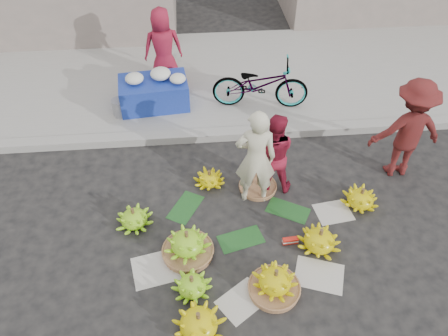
{
  "coord_description": "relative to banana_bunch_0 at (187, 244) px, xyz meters",
  "views": [
    {
      "loc": [
        -0.69,
        -4.15,
        5.14
      ],
      "look_at": [
        -0.28,
        0.61,
        0.7
      ],
      "focal_mm": 35.0,
      "sensor_mm": 36.0,
      "label": 1
    }
  ],
  "objects": [
    {
      "name": "vendor_cream",
      "position": [
        1.07,
        1.01,
        0.63
      ],
      "size": [
        0.65,
        0.46,
        1.69
      ],
      "primitive_type": "imported",
      "rotation": [
        0.0,
        0.0,
        3.05
      ],
      "color": "beige",
      "rests_on": "ground"
    },
    {
      "name": "banana_bunch_5",
      "position": [
        2.72,
        0.7,
        -0.06
      ],
      "size": [
        0.61,
        0.61,
        0.36
      ],
      "rotation": [
        0.0,
        0.0,
        0.08
      ],
      "color": "yellow",
      "rests_on": "ground"
    },
    {
      "name": "vendor_red",
      "position": [
        1.38,
        1.24,
        0.5
      ],
      "size": [
        0.75,
        0.61,
        1.41
      ],
      "primitive_type": "imported",
      "rotation": [
        0.0,
        0.0,
        3.02
      ],
      "color": "maroon",
      "rests_on": "ground"
    },
    {
      "name": "banana_bunch_7",
      "position": [
        0.39,
        1.37,
        -0.08
      ],
      "size": [
        0.52,
        0.52,
        0.31
      ],
      "rotation": [
        0.0,
        0.0,
        0.11
      ],
      "color": "yellow",
      "rests_on": "ground"
    },
    {
      "name": "banana_bunch_0",
      "position": [
        0.0,
        0.0,
        0.0
      ],
      "size": [
        0.72,
        0.72,
        0.48
      ],
      "rotation": [
        0.0,
        0.0,
        -0.08
      ],
      "color": "brown",
      "rests_on": "ground"
    },
    {
      "name": "banana_bunch_1",
      "position": [
        0.04,
        -0.61,
        -0.07
      ],
      "size": [
        0.67,
        0.67,
        0.33
      ],
      "rotation": [
        0.0,
        0.0,
        0.37
      ],
      "color": "#6ABC1A",
      "rests_on": "ground"
    },
    {
      "name": "curb",
      "position": [
        0.88,
        2.58,
        -0.14
      ],
      "size": [
        40.0,
        0.25,
        0.15
      ],
      "primitive_type": "cube",
      "color": "gray",
      "rests_on": "ground"
    },
    {
      "name": "man_striped",
      "position": [
        3.57,
        1.43,
        0.67
      ],
      "size": [
        1.15,
        0.67,
        1.77
      ],
      "primitive_type": "imported",
      "rotation": [
        0.0,
        0.0,
        3.13
      ],
      "color": "maroon",
      "rests_on": "ground"
    },
    {
      "name": "banana_bunch_6",
      "position": [
        -0.79,
        0.61,
        -0.06
      ],
      "size": [
        0.67,
        0.67,
        0.35
      ],
      "rotation": [
        0.0,
        0.0,
        0.26
      ],
      "color": "#6ABC1A",
      "rests_on": "ground"
    },
    {
      "name": "sidewalk",
      "position": [
        0.88,
        4.68,
        -0.15
      ],
      "size": [
        40.0,
        4.0,
        0.12
      ],
      "primitive_type": "cube",
      "color": "gray",
      "rests_on": "ground"
    },
    {
      "name": "banana_leaves",
      "position": [
        0.78,
        0.58,
        -0.21
      ],
      "size": [
        2.0,
        1.0,
        0.0
      ],
      "primitive_type": null,
      "color": "#17461C",
      "rests_on": "ground"
    },
    {
      "name": "banana_bunch_2",
      "position": [
        0.11,
        -1.17,
        -0.03
      ],
      "size": [
        0.69,
        0.69,
        0.4
      ],
      "rotation": [
        0.0,
        0.0,
        0.07
      ],
      "color": "yellow",
      "rests_on": "ground"
    },
    {
      "name": "ground",
      "position": [
        0.88,
        0.38,
        -0.21
      ],
      "size": [
        80.0,
        80.0,
        0.0
      ],
      "primitive_type": "plane",
      "color": "black",
      "rests_on": "ground"
    },
    {
      "name": "banana_bunch_3",
      "position": [
        1.12,
        -0.7,
        -0.01
      ],
      "size": [
        0.75,
        0.75,
        0.46
      ],
      "rotation": [
        0.0,
        0.0,
        0.32
      ],
      "color": "brown",
      "rests_on": "ground"
    },
    {
      "name": "flower_table",
      "position": [
        -0.54,
        3.6,
        0.22
      ],
      "size": [
        1.39,
        0.95,
        0.76
      ],
      "rotation": [
        0.0,
        0.0,
        0.1
      ],
      "color": "navy",
      "rests_on": "sidewalk"
    },
    {
      "name": "bicycle",
      "position": [
        1.51,
        3.4,
        0.4
      ],
      "size": [
        0.88,
        1.92,
        0.97
      ],
      "primitive_type": "imported",
      "rotation": [
        0.0,
        0.0,
        1.44
      ],
      "color": "gray",
      "rests_on": "sidewalk"
    },
    {
      "name": "banana_bunch_4",
      "position": [
        1.88,
        -0.05,
        -0.04
      ],
      "size": [
        0.81,
        0.81,
        0.38
      ],
      "rotation": [
        0.0,
        0.0,
        0.41
      ],
      "color": "yellow",
      "rests_on": "ground"
    },
    {
      "name": "newspaper_scatter",
      "position": [
        0.88,
        -0.42,
        -0.21
      ],
      "size": [
        3.2,
        1.8,
        0.0
      ],
      "primitive_type": null,
      "color": "beige",
      "rests_on": "ground"
    },
    {
      "name": "flower_vendor",
      "position": [
        -0.34,
        4.43,
        0.72
      ],
      "size": [
        0.85,
        0.62,
        1.61
      ],
      "primitive_type": "imported",
      "rotation": [
        0.0,
        0.0,
        3.28
      ],
      "color": "maroon",
      "rests_on": "sidewalk"
    },
    {
      "name": "incense_stack",
      "position": [
        1.49,
        0.06,
        -0.16
      ],
      "size": [
        0.23,
        0.09,
        0.09
      ],
      "primitive_type": "cube",
      "rotation": [
        0.0,
        0.0,
        0.07
      ],
      "color": "red",
      "rests_on": "ground"
    },
    {
      "name": "basket_spare",
      "position": [
        1.18,
        1.2,
        -0.18
      ],
      "size": [
        0.69,
        0.69,
        0.07
      ],
      "primitive_type": "cylinder",
      "rotation": [
        0.0,
        0.0,
        0.17
      ],
      "color": "brown",
      "rests_on": "ground"
    },
    {
      "name": "grey_bucket",
      "position": [
        -1.21,
        3.32,
        0.07
      ],
      "size": [
        0.29,
        0.29,
        0.33
      ],
      "primitive_type": "cylinder",
      "color": "gray",
      "rests_on": "sidewalk"
    }
  ]
}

